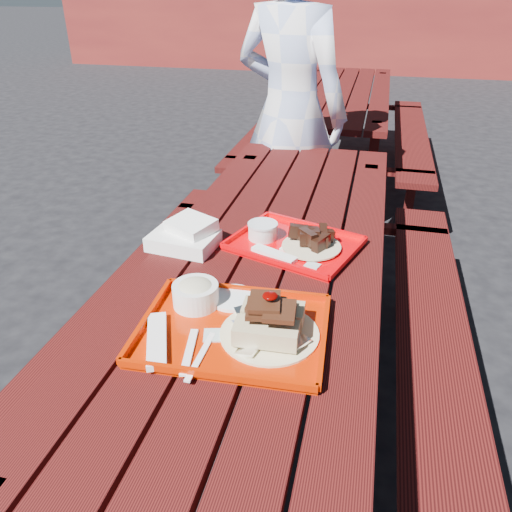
# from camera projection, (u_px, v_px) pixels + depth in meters

# --- Properties ---
(ground) EXTENTS (60.00, 60.00, 0.00)m
(ground) POSITION_uv_depth(u_px,v_px,m) (265.00, 418.00, 1.99)
(ground) COLOR black
(ground) RESTS_ON ground
(picnic_table_near) EXTENTS (1.41, 2.40, 0.75)m
(picnic_table_near) POSITION_uv_depth(u_px,v_px,m) (266.00, 301.00, 1.72)
(picnic_table_near) COLOR #48100E
(picnic_table_near) RESTS_ON ground
(picnic_table_far) EXTENTS (1.41, 2.40, 0.75)m
(picnic_table_far) POSITION_uv_depth(u_px,v_px,m) (340.00, 114.00, 4.10)
(picnic_table_far) COLOR #48100E
(picnic_table_far) RESTS_ON ground
(near_tray) EXTENTS (0.48, 0.40, 0.15)m
(near_tray) POSITION_uv_depth(u_px,v_px,m) (235.00, 318.00, 1.26)
(near_tray) COLOR #B41E00
(near_tray) RESTS_ON picnic_table_near
(far_tray) EXTENTS (0.47, 0.41, 0.07)m
(far_tray) POSITION_uv_depth(u_px,v_px,m) (292.00, 242.00, 1.65)
(far_tray) COLOR #DD0005
(far_tray) RESTS_ON picnic_table_near
(white_cloth) EXTENTS (0.23, 0.20, 0.09)m
(white_cloth) POSITION_uv_depth(u_px,v_px,m) (186.00, 236.00, 1.65)
(white_cloth) COLOR white
(white_cloth) RESTS_ON picnic_table_near
(person) EXTENTS (0.76, 0.63, 1.80)m
(person) POSITION_uv_depth(u_px,v_px,m) (290.00, 113.00, 2.70)
(person) COLOR #9AABD7
(person) RESTS_ON ground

